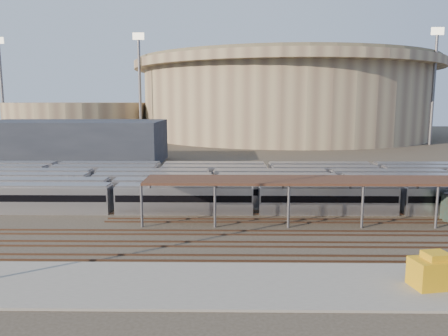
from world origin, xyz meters
TOP-DOWN VIEW (x-y plane):
  - ground at (0.00, 0.00)m, footprint 420.00×420.00m
  - apron at (-5.00, -15.00)m, footprint 50.00×9.00m
  - subway_trains at (4.55, 18.50)m, footprint 121.73×23.90m
  - inspection_shed at (22.00, 4.00)m, footprint 60.30×6.00m
  - empty_tracks at (0.00, -5.00)m, footprint 170.00×9.62m
  - stadium at (25.00, 140.00)m, footprint 124.00×124.00m
  - secondary_arena at (-60.00, 130.00)m, footprint 56.00×56.00m
  - service_building at (-35.00, 55.00)m, footprint 42.00×20.00m
  - floodlight_0 at (-30.00, 110.00)m, footprint 4.00×1.00m
  - floodlight_1 at (-85.00, 120.00)m, footprint 4.00×1.00m
  - floodlight_2 at (70.00, 100.00)m, footprint 4.00×1.00m
  - floodlight_3 at (-10.00, 160.00)m, footprint 4.00×1.00m
  - yellow_equipment at (18.43, -15.40)m, footprint 3.93×2.86m

SIDE VIEW (x-z plane):
  - ground at x=0.00m, z-range 0.00..0.00m
  - empty_tracks at x=0.00m, z-range 0.00..0.18m
  - apron at x=-5.00m, z-range 0.00..0.20m
  - yellow_equipment at x=18.43m, z-range 0.20..2.44m
  - subway_trains at x=4.55m, z-range 0.00..3.60m
  - inspection_shed at x=22.00m, z-range 2.33..7.63m
  - service_building at x=-35.00m, z-range 0.00..10.00m
  - secondary_arena at x=-60.00m, z-range 0.00..14.00m
  - stadium at x=25.00m, z-range 0.22..32.72m
  - floodlight_0 at x=-30.00m, z-range 1.45..39.85m
  - floodlight_1 at x=-85.00m, z-range 1.45..39.85m
  - floodlight_2 at x=70.00m, z-range 1.45..39.85m
  - floodlight_3 at x=-10.00m, z-range 1.45..39.85m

